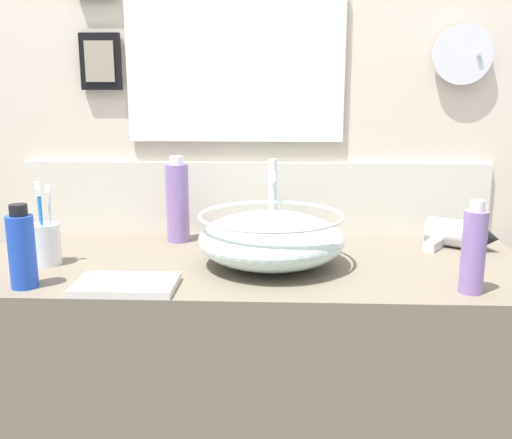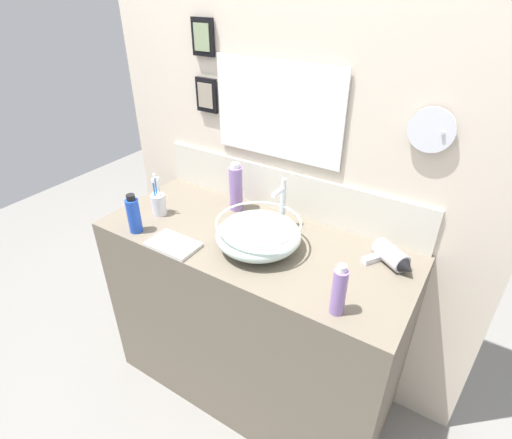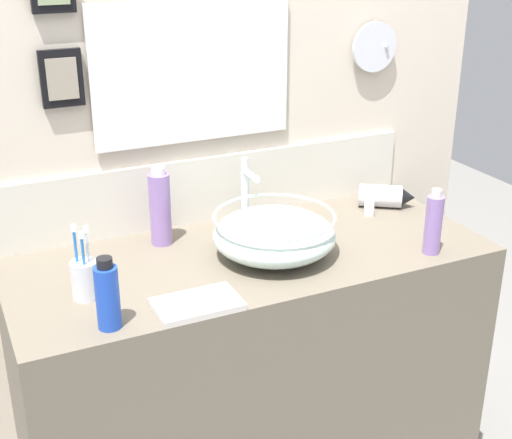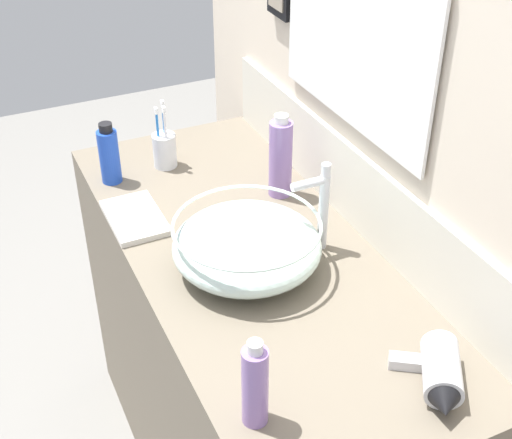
{
  "view_description": "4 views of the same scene",
  "coord_description": "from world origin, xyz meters",
  "px_view_note": "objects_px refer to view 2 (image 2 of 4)",
  "views": [
    {
      "loc": [
        0.07,
        -1.32,
        1.31
      ],
      "look_at": [
        0.02,
        0.0,
        1.02
      ],
      "focal_mm": 40.0,
      "sensor_mm": 36.0,
      "label": 1
    },
    {
      "loc": [
        0.75,
        -1.15,
        1.85
      ],
      "look_at": [
        0.02,
        0.0,
        1.02
      ],
      "focal_mm": 28.0,
      "sensor_mm": 36.0,
      "label": 2
    },
    {
      "loc": [
        -0.75,
        -1.63,
        1.78
      ],
      "look_at": [
        0.02,
        0.0,
        1.02
      ],
      "focal_mm": 50.0,
      "sensor_mm": 36.0,
      "label": 3
    },
    {
      "loc": [
        1.23,
        -0.57,
        1.94
      ],
      "look_at": [
        0.02,
        0.0,
        1.02
      ],
      "focal_mm": 50.0,
      "sensor_mm": 36.0,
      "label": 4
    }
  ],
  "objects_px": {
    "lotion_bottle": "(236,188)",
    "hand_towel": "(173,245)",
    "hair_drier": "(392,258)",
    "faucet": "(282,201)",
    "shampoo_bottle": "(339,291)",
    "glass_bowl_sink": "(258,234)",
    "spray_bottle": "(134,215)",
    "toothbrush_cup": "(159,204)"
  },
  "relations": [
    {
      "from": "toothbrush_cup",
      "to": "spray_bottle",
      "type": "relative_size",
      "value": 1.11
    },
    {
      "from": "lotion_bottle",
      "to": "hand_towel",
      "type": "bearing_deg",
      "value": -95.76
    },
    {
      "from": "faucet",
      "to": "lotion_bottle",
      "type": "relative_size",
      "value": 0.99
    },
    {
      "from": "shampoo_bottle",
      "to": "spray_bottle",
      "type": "distance_m",
      "value": 0.91
    },
    {
      "from": "shampoo_bottle",
      "to": "spray_bottle",
      "type": "xyz_separation_m",
      "value": [
        -0.91,
        -0.01,
        -0.01
      ]
    },
    {
      "from": "hair_drier",
      "to": "hand_towel",
      "type": "distance_m",
      "value": 0.85
    },
    {
      "from": "shampoo_bottle",
      "to": "hand_towel",
      "type": "distance_m",
      "value": 0.7
    },
    {
      "from": "hair_drier",
      "to": "shampoo_bottle",
      "type": "bearing_deg",
      "value": -102.85
    },
    {
      "from": "toothbrush_cup",
      "to": "lotion_bottle",
      "type": "height_order",
      "value": "lotion_bottle"
    },
    {
      "from": "glass_bowl_sink",
      "to": "spray_bottle",
      "type": "bearing_deg",
      "value": -160.75
    },
    {
      "from": "lotion_bottle",
      "to": "hand_towel",
      "type": "xyz_separation_m",
      "value": [
        -0.04,
        -0.39,
        -0.1
      ]
    },
    {
      "from": "toothbrush_cup",
      "to": "spray_bottle",
      "type": "bearing_deg",
      "value": -83.62
    },
    {
      "from": "spray_bottle",
      "to": "shampoo_bottle",
      "type": "bearing_deg",
      "value": 0.53
    },
    {
      "from": "faucet",
      "to": "shampoo_bottle",
      "type": "bearing_deg",
      "value": -41.12
    },
    {
      "from": "shampoo_bottle",
      "to": "lotion_bottle",
      "type": "height_order",
      "value": "lotion_bottle"
    },
    {
      "from": "toothbrush_cup",
      "to": "shampoo_bottle",
      "type": "height_order",
      "value": "toothbrush_cup"
    },
    {
      "from": "glass_bowl_sink",
      "to": "spray_bottle",
      "type": "height_order",
      "value": "spray_bottle"
    },
    {
      "from": "toothbrush_cup",
      "to": "hand_towel",
      "type": "distance_m",
      "value": 0.28
    },
    {
      "from": "hand_towel",
      "to": "spray_bottle",
      "type": "bearing_deg",
      "value": 179.91
    },
    {
      "from": "hand_towel",
      "to": "toothbrush_cup",
      "type": "bearing_deg",
      "value": 145.05
    },
    {
      "from": "glass_bowl_sink",
      "to": "hair_drier",
      "type": "distance_m",
      "value": 0.51
    },
    {
      "from": "faucet",
      "to": "shampoo_bottle",
      "type": "height_order",
      "value": "faucet"
    },
    {
      "from": "hair_drier",
      "to": "lotion_bottle",
      "type": "bearing_deg",
      "value": 177.07
    },
    {
      "from": "hair_drier",
      "to": "glass_bowl_sink",
      "type": "bearing_deg",
      "value": -160.26
    },
    {
      "from": "hair_drier",
      "to": "spray_bottle",
      "type": "relative_size",
      "value": 1.16
    },
    {
      "from": "hair_drier",
      "to": "hand_towel",
      "type": "height_order",
      "value": "hair_drier"
    },
    {
      "from": "faucet",
      "to": "spray_bottle",
      "type": "distance_m",
      "value": 0.62
    },
    {
      "from": "spray_bottle",
      "to": "faucet",
      "type": "bearing_deg",
      "value": 35.6
    },
    {
      "from": "glass_bowl_sink",
      "to": "shampoo_bottle",
      "type": "relative_size",
      "value": 1.8
    },
    {
      "from": "glass_bowl_sink",
      "to": "hand_towel",
      "type": "distance_m",
      "value": 0.35
    },
    {
      "from": "glass_bowl_sink",
      "to": "toothbrush_cup",
      "type": "relative_size",
      "value": 1.74
    },
    {
      "from": "shampoo_bottle",
      "to": "hand_towel",
      "type": "height_order",
      "value": "shampoo_bottle"
    },
    {
      "from": "glass_bowl_sink",
      "to": "hand_towel",
      "type": "xyz_separation_m",
      "value": [
        -0.29,
        -0.18,
        -0.06
      ]
    },
    {
      "from": "faucet",
      "to": "hand_towel",
      "type": "height_order",
      "value": "faucet"
    },
    {
      "from": "spray_bottle",
      "to": "lotion_bottle",
      "type": "height_order",
      "value": "lotion_bottle"
    },
    {
      "from": "spray_bottle",
      "to": "toothbrush_cup",
      "type": "bearing_deg",
      "value": 96.38
    },
    {
      "from": "shampoo_bottle",
      "to": "toothbrush_cup",
      "type": "bearing_deg",
      "value": 170.71
    },
    {
      "from": "toothbrush_cup",
      "to": "lotion_bottle",
      "type": "bearing_deg",
      "value": 40.19
    },
    {
      "from": "toothbrush_cup",
      "to": "shampoo_bottle",
      "type": "bearing_deg",
      "value": -9.29
    },
    {
      "from": "glass_bowl_sink",
      "to": "hand_towel",
      "type": "bearing_deg",
      "value": -148.93
    },
    {
      "from": "hand_towel",
      "to": "shampoo_bottle",
      "type": "bearing_deg",
      "value": 0.72
    },
    {
      "from": "hair_drier",
      "to": "hand_towel",
      "type": "xyz_separation_m",
      "value": [
        -0.78,
        -0.35,
        -0.03
      ]
    }
  ]
}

